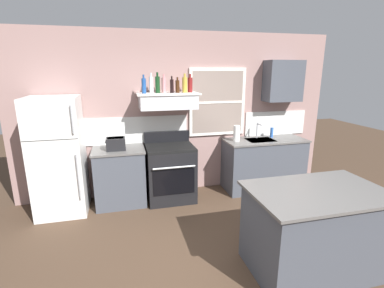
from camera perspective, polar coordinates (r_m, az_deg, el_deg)
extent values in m
plane|color=#4C3828|center=(3.36, 6.40, -23.84)|extent=(16.00, 16.00, 0.00)
cube|color=gray|center=(4.83, -2.43, 5.95)|extent=(5.40, 0.06, 2.70)
cube|color=silver|center=(4.73, -16.07, 2.48)|extent=(2.50, 0.02, 0.44)
cube|color=silver|center=(5.48, 16.49, 4.08)|extent=(1.20, 0.02, 0.44)
cube|color=white|center=(4.93, 5.16, 8.43)|extent=(1.00, 0.04, 1.15)
cube|color=gray|center=(4.91, 5.22, 8.41)|extent=(0.90, 0.01, 1.05)
cube|color=white|center=(4.91, 5.24, 8.40)|extent=(0.90, 0.02, 0.04)
cube|color=white|center=(4.55, -25.40, -2.31)|extent=(0.70, 0.68, 1.73)
cube|color=#333333|center=(4.15, -26.76, 0.69)|extent=(0.69, 0.00, 0.01)
cylinder|color=#A5A8AD|center=(4.21, -21.99, -6.24)|extent=(0.02, 0.02, 0.66)
cylinder|color=#A5A8AD|center=(4.01, -23.10, 4.60)|extent=(0.02, 0.02, 0.38)
cube|color=#474C56|center=(4.65, -14.31, -6.51)|extent=(0.76, 0.60, 0.88)
cube|color=#605E5B|center=(4.51, -14.67, -1.11)|extent=(0.79, 0.63, 0.03)
cube|color=black|center=(4.42, -15.14, 0.03)|extent=(0.28, 0.20, 0.19)
cube|color=black|center=(4.40, -15.22, 1.15)|extent=(0.24, 0.16, 0.01)
cube|color=black|center=(4.42, -17.05, 0.35)|extent=(0.02, 0.03, 0.02)
cube|color=black|center=(4.67, -4.39, -6.05)|extent=(0.76, 0.64, 0.87)
cube|color=black|center=(4.52, -4.51, -0.66)|extent=(0.76, 0.64, 0.04)
cube|color=black|center=(4.78, -5.13, 1.52)|extent=(0.76, 0.06, 0.18)
cube|color=black|center=(4.37, -3.65, -7.71)|extent=(0.65, 0.01, 0.40)
cylinder|color=silver|center=(4.25, -3.62, -4.77)|extent=(0.65, 0.03, 0.03)
cube|color=silver|center=(4.49, -4.92, 8.58)|extent=(0.88, 0.48, 0.22)
cube|color=#262628|center=(4.28, -4.39, 7.20)|extent=(0.75, 0.02, 0.04)
cube|color=white|center=(4.48, -4.95, 10.13)|extent=(0.96, 0.52, 0.02)
cylinder|color=#1E478C|center=(4.37, -9.71, 11.50)|extent=(0.07, 0.07, 0.22)
cylinder|color=#1E478C|center=(4.37, -9.79, 13.31)|extent=(0.03, 0.03, 0.06)
cylinder|color=silver|center=(4.44, -8.22, 11.73)|extent=(0.06, 0.06, 0.24)
cylinder|color=silver|center=(4.43, -8.29, 13.68)|extent=(0.03, 0.03, 0.06)
cylinder|color=#143819|center=(4.42, -6.98, 11.80)|extent=(0.07, 0.07, 0.25)
cylinder|color=#143819|center=(4.42, -7.04, 13.80)|extent=(0.03, 0.03, 0.06)
cylinder|color=#C67F84|center=(4.45, -5.70, 11.72)|extent=(0.07, 0.07, 0.23)
cylinder|color=#C67F84|center=(4.45, -5.75, 13.55)|extent=(0.03, 0.03, 0.06)
cylinder|color=black|center=(4.42, -4.09, 11.58)|extent=(0.06, 0.06, 0.20)
cylinder|color=black|center=(4.42, -4.12, 13.22)|extent=(0.02, 0.02, 0.05)
cylinder|color=#381E0F|center=(4.45, -2.96, 11.52)|extent=(0.06, 0.06, 0.19)
cylinder|color=#381E0F|center=(4.44, -2.98, 13.04)|extent=(0.03, 0.03, 0.05)
cylinder|color=#B29333|center=(4.48, -1.47, 11.84)|extent=(0.08, 0.08, 0.23)
cylinder|color=#B29333|center=(4.47, -1.48, 13.70)|extent=(0.03, 0.03, 0.06)
cylinder|color=maroon|center=(4.54, -0.38, 11.84)|extent=(0.07, 0.07, 0.23)
cylinder|color=maroon|center=(4.53, -0.38, 13.63)|extent=(0.03, 0.03, 0.06)
cube|color=#474C56|center=(5.24, 14.21, -4.05)|extent=(1.40, 0.60, 0.88)
cube|color=#605E5B|center=(5.11, 14.53, 0.78)|extent=(1.43, 0.63, 0.03)
cube|color=#B7BABC|center=(5.05, 13.65, 0.76)|extent=(0.48, 0.36, 0.01)
cylinder|color=silver|center=(5.14, 13.03, 2.71)|extent=(0.03, 0.03, 0.28)
cylinder|color=silver|center=(5.04, 13.51, 3.85)|extent=(0.02, 0.16, 0.02)
cylinder|color=white|center=(4.85, 9.00, 2.14)|extent=(0.11, 0.11, 0.27)
cylinder|color=blue|center=(5.26, 15.81, 2.26)|extent=(0.06, 0.06, 0.18)
cube|color=#474C56|center=(3.37, 23.42, -15.92)|extent=(1.32, 0.82, 0.88)
cube|color=#605E5B|center=(3.17, 24.26, -8.79)|extent=(1.40, 0.90, 0.03)
cube|color=#474C56|center=(5.27, 17.93, 12.02)|extent=(0.64, 0.32, 0.70)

